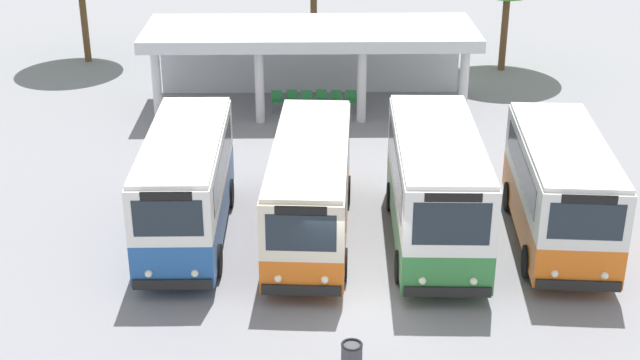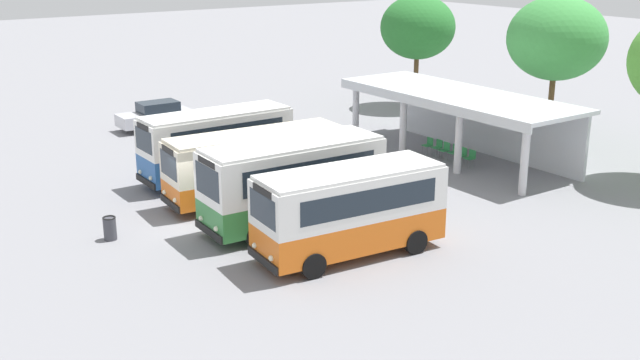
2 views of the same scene
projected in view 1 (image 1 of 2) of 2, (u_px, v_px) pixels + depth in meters
ground_plane at (352, 296)px, 23.40m from camera, size 180.00×180.00×0.00m
city_bus_nearest_orange at (186, 183)px, 25.66m from camera, size 2.28×7.19×3.24m
city_bus_second_in_row at (310, 186)px, 25.79m from camera, size 2.67×8.06×2.99m
city_bus_middle_cream at (436, 185)px, 25.34m from camera, size 2.66×7.37×3.39m
city_bus_fourth_amber at (560, 187)px, 25.47m from camera, size 2.87×7.01×3.18m
terminal_canopy at (310, 44)px, 36.64m from camera, size 13.37×4.69×3.40m
waiting_chair_end_by_column at (277, 99)px, 36.44m from camera, size 0.45×0.45×0.86m
waiting_chair_second_from_end at (292, 98)px, 36.53m from camera, size 0.45×0.45×0.86m
waiting_chair_middle_seat at (307, 99)px, 36.48m from camera, size 0.45×0.45×0.86m
waiting_chair_fourth_seat at (321, 98)px, 36.55m from camera, size 0.45×0.45×0.86m
waiting_chair_fifth_seat at (336, 99)px, 36.49m from camera, size 0.45×0.45×0.86m
waiting_chair_far_end_seat at (351, 99)px, 36.49m from camera, size 0.45×0.45×0.86m
litter_bin_apron at (352, 360)px, 20.02m from camera, size 0.49×0.49×0.90m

